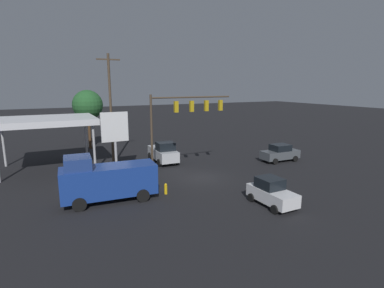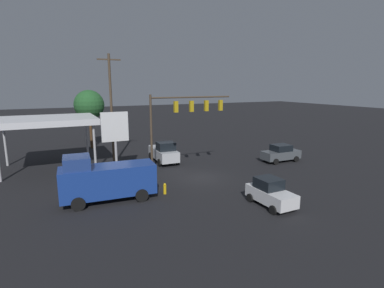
{
  "view_description": "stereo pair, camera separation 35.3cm",
  "coord_description": "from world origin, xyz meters",
  "px_view_note": "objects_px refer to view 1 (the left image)",
  "views": [
    {
      "loc": [
        12.82,
        23.5,
        8.52
      ],
      "look_at": [
        0.0,
        -2.0,
        2.87
      ],
      "focal_mm": 28.0,
      "sensor_mm": 36.0,
      "label": 1
    },
    {
      "loc": [
        12.5,
        23.66,
        8.52
      ],
      "look_at": [
        0.0,
        -2.0,
        2.87
      ],
      "focal_mm": 28.0,
      "sensor_mm": 36.0,
      "label": 2
    }
  ],
  "objects_px": {
    "street_tree": "(88,105)",
    "hatchback_crossing": "(272,192)",
    "delivery_truck": "(107,179)",
    "pickup_parked": "(163,152)",
    "utility_pole": "(111,108)",
    "traffic_signal_assembly": "(184,115)",
    "price_sign": "(115,130)",
    "fire_hydrant": "(166,189)",
    "sedan_waiting": "(280,153)"
  },
  "relations": [
    {
      "from": "traffic_signal_assembly",
      "to": "fire_hydrant",
      "type": "xyz_separation_m",
      "value": [
        3.25,
        3.5,
        -5.44
      ]
    },
    {
      "from": "hatchback_crossing",
      "to": "fire_hydrant",
      "type": "distance_m",
      "value": 8.11
    },
    {
      "from": "street_tree",
      "to": "sedan_waiting",
      "type": "bearing_deg",
      "value": 137.03
    },
    {
      "from": "utility_pole",
      "to": "sedan_waiting",
      "type": "xyz_separation_m",
      "value": [
        -17.18,
        7.15,
        -5.18
      ]
    },
    {
      "from": "delivery_truck",
      "to": "pickup_parked",
      "type": "bearing_deg",
      "value": -127.7
    },
    {
      "from": "pickup_parked",
      "to": "hatchback_crossing",
      "type": "distance_m",
      "value": 15.1
    },
    {
      "from": "hatchback_crossing",
      "to": "pickup_parked",
      "type": "bearing_deg",
      "value": -171.37
    },
    {
      "from": "traffic_signal_assembly",
      "to": "street_tree",
      "type": "height_order",
      "value": "street_tree"
    },
    {
      "from": "price_sign",
      "to": "pickup_parked",
      "type": "distance_m",
      "value": 6.94
    },
    {
      "from": "pickup_parked",
      "to": "fire_hydrant",
      "type": "bearing_deg",
      "value": -18.1
    },
    {
      "from": "pickup_parked",
      "to": "utility_pole",
      "type": "bearing_deg",
      "value": -105.24
    },
    {
      "from": "hatchback_crossing",
      "to": "street_tree",
      "type": "height_order",
      "value": "street_tree"
    },
    {
      "from": "pickup_parked",
      "to": "street_tree",
      "type": "height_order",
      "value": "street_tree"
    },
    {
      "from": "sedan_waiting",
      "to": "pickup_parked",
      "type": "bearing_deg",
      "value": -23.13
    },
    {
      "from": "traffic_signal_assembly",
      "to": "fire_hydrant",
      "type": "bearing_deg",
      "value": 47.1
    },
    {
      "from": "hatchback_crossing",
      "to": "delivery_truck",
      "type": "height_order",
      "value": "delivery_truck"
    },
    {
      "from": "utility_pole",
      "to": "street_tree",
      "type": "distance_m",
      "value": 9.84
    },
    {
      "from": "price_sign",
      "to": "delivery_truck",
      "type": "distance_m",
      "value": 7.5
    },
    {
      "from": "hatchback_crossing",
      "to": "street_tree",
      "type": "distance_m",
      "value": 28.16
    },
    {
      "from": "price_sign",
      "to": "hatchback_crossing",
      "type": "xyz_separation_m",
      "value": [
        -8.21,
        12.68,
        -3.41
      ]
    },
    {
      "from": "traffic_signal_assembly",
      "to": "utility_pole",
      "type": "relative_size",
      "value": 0.69
    },
    {
      "from": "price_sign",
      "to": "sedan_waiting",
      "type": "bearing_deg",
      "value": 169.44
    },
    {
      "from": "sedan_waiting",
      "to": "hatchback_crossing",
      "type": "distance_m",
      "value": 13.35
    },
    {
      "from": "sedan_waiting",
      "to": "street_tree",
      "type": "xyz_separation_m",
      "value": [
        18.18,
        -16.94,
        4.92
      ]
    },
    {
      "from": "sedan_waiting",
      "to": "delivery_truck",
      "type": "height_order",
      "value": "delivery_truck"
    },
    {
      "from": "price_sign",
      "to": "traffic_signal_assembly",
      "type": "bearing_deg",
      "value": 145.74
    },
    {
      "from": "sedan_waiting",
      "to": "delivery_truck",
      "type": "distance_m",
      "value": 20.18
    },
    {
      "from": "traffic_signal_assembly",
      "to": "sedan_waiting",
      "type": "xyz_separation_m",
      "value": [
        -12.22,
        -0.43,
        -4.92
      ]
    },
    {
      "from": "price_sign",
      "to": "delivery_truck",
      "type": "xyz_separation_m",
      "value": [
        2.19,
        6.66,
        -2.66
      ]
    },
    {
      "from": "pickup_parked",
      "to": "hatchback_crossing",
      "type": "relative_size",
      "value": 1.38
    },
    {
      "from": "pickup_parked",
      "to": "hatchback_crossing",
      "type": "bearing_deg",
      "value": 11.69
    },
    {
      "from": "street_tree",
      "to": "hatchback_crossing",
      "type": "bearing_deg",
      "value": 108.27
    },
    {
      "from": "traffic_signal_assembly",
      "to": "fire_hydrant",
      "type": "height_order",
      "value": "traffic_signal_assembly"
    },
    {
      "from": "delivery_truck",
      "to": "sedan_waiting",
      "type": "bearing_deg",
      "value": -166.4
    },
    {
      "from": "price_sign",
      "to": "pickup_parked",
      "type": "relative_size",
      "value": 1.14
    },
    {
      "from": "utility_pole",
      "to": "fire_hydrant",
      "type": "xyz_separation_m",
      "value": [
        -1.7,
        11.08,
        -5.69
      ]
    },
    {
      "from": "fire_hydrant",
      "to": "sedan_waiting",
      "type": "bearing_deg",
      "value": -165.75
    },
    {
      "from": "delivery_truck",
      "to": "traffic_signal_assembly",
      "type": "bearing_deg",
      "value": -155.06
    },
    {
      "from": "hatchback_crossing",
      "to": "delivery_truck",
      "type": "distance_m",
      "value": 12.04
    },
    {
      "from": "pickup_parked",
      "to": "delivery_truck",
      "type": "xyz_separation_m",
      "value": [
        7.91,
        8.88,
        0.58
      ]
    },
    {
      "from": "hatchback_crossing",
      "to": "price_sign",
      "type": "bearing_deg",
      "value": -147.92
    },
    {
      "from": "price_sign",
      "to": "utility_pole",
      "type": "bearing_deg",
      "value": -97.73
    },
    {
      "from": "hatchback_crossing",
      "to": "street_tree",
      "type": "relative_size",
      "value": 0.49
    },
    {
      "from": "utility_pole",
      "to": "hatchback_crossing",
      "type": "distance_m",
      "value": 18.96
    },
    {
      "from": "pickup_parked",
      "to": "delivery_truck",
      "type": "relative_size",
      "value": 0.76
    },
    {
      "from": "street_tree",
      "to": "delivery_truck",
      "type": "bearing_deg",
      "value": 85.21
    },
    {
      "from": "delivery_truck",
      "to": "utility_pole",
      "type": "bearing_deg",
      "value": -100.44
    },
    {
      "from": "hatchback_crossing",
      "to": "street_tree",
      "type": "bearing_deg",
      "value": -162.56
    },
    {
      "from": "traffic_signal_assembly",
      "to": "pickup_parked",
      "type": "bearing_deg",
      "value": -92.38
    },
    {
      "from": "utility_pole",
      "to": "delivery_truck",
      "type": "relative_size",
      "value": 1.68
    }
  ]
}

